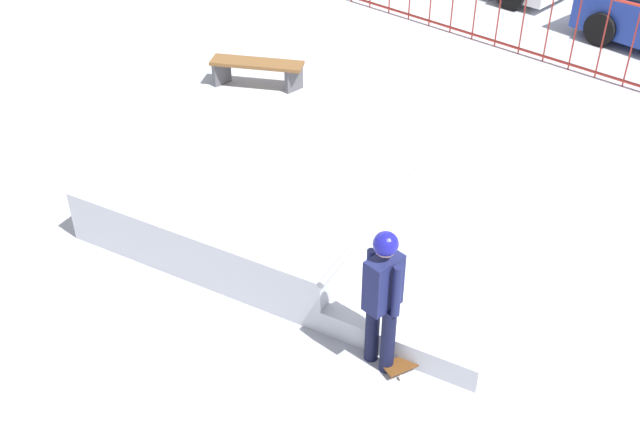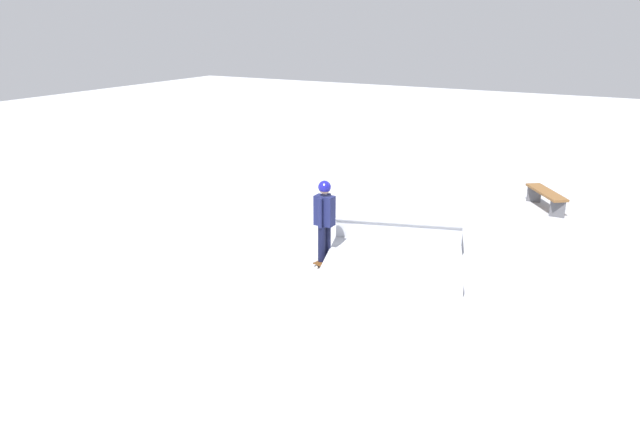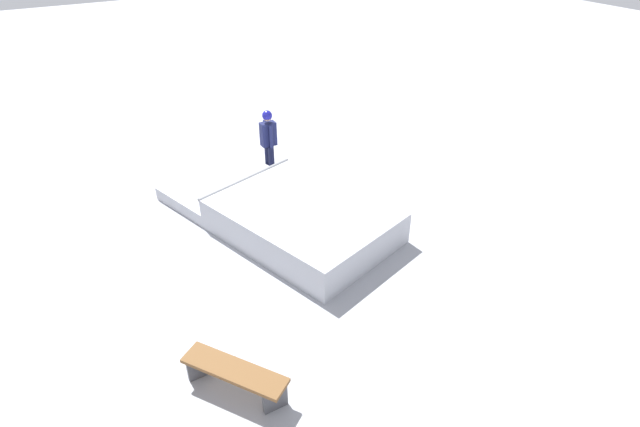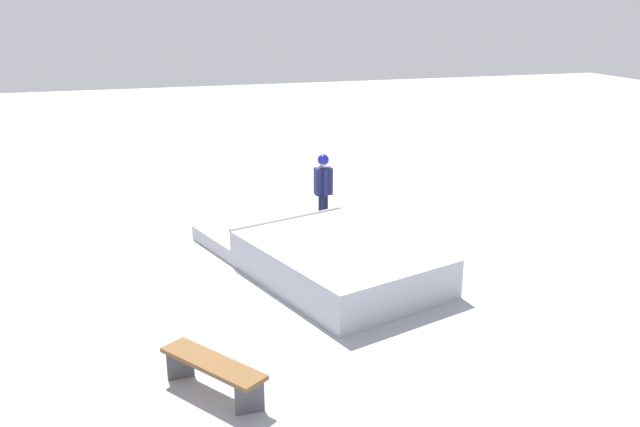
% 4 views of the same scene
% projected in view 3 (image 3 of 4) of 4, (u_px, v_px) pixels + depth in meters
% --- Properties ---
extents(ground_plane, '(60.00, 60.00, 0.00)m').
position_uv_depth(ground_plane, '(272.00, 227.00, 11.05)').
color(ground_plane, '#A8AAB2').
extents(skate_ramp, '(5.93, 4.08, 0.74)m').
position_uv_depth(skate_ramp, '(287.00, 214.00, 10.91)').
color(skate_ramp, '#B0B3BB').
rests_on(skate_ramp, ground).
extents(skater, '(0.44, 0.38, 1.73)m').
position_uv_depth(skater, '(268.00, 138.00, 12.60)').
color(skater, black).
rests_on(skater, ground).
extents(skateboard, '(0.42, 0.82, 0.09)m').
position_uv_depth(skateboard, '(255.00, 170.00, 13.18)').
color(skateboard, '#593314').
rests_on(skateboard, ground).
extents(park_bench, '(1.54, 1.24, 0.48)m').
position_uv_depth(park_bench, '(235.00, 375.00, 7.23)').
color(park_bench, brown).
rests_on(park_bench, ground).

